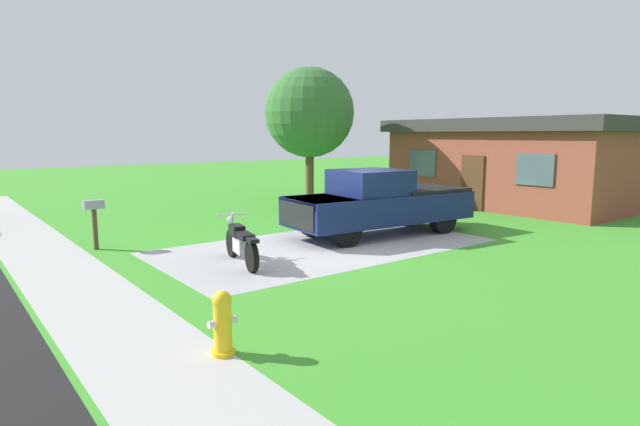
{
  "coord_description": "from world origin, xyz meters",
  "views": [
    {
      "loc": [
        10.42,
        -8.16,
        2.88
      ],
      "look_at": [
        0.04,
        -0.19,
        0.9
      ],
      "focal_mm": 29.12,
      "sensor_mm": 36.0,
      "label": 1
    }
  ],
  "objects_px": {
    "pickup_truck": "(382,202)",
    "shade_tree": "(310,113)",
    "fire_hydrant": "(223,324)",
    "neighbor_house": "(511,162)",
    "motorcycle": "(241,243)",
    "mailbox": "(94,211)"
  },
  "relations": [
    {
      "from": "pickup_truck",
      "to": "shade_tree",
      "type": "relative_size",
      "value": 1.01
    },
    {
      "from": "fire_hydrant",
      "to": "neighbor_house",
      "type": "xyz_separation_m",
      "value": [
        -6.2,
        16.24,
        1.36
      ]
    },
    {
      "from": "pickup_truck",
      "to": "shade_tree",
      "type": "bearing_deg",
      "value": 158.77
    },
    {
      "from": "motorcycle",
      "to": "shade_tree",
      "type": "xyz_separation_m",
      "value": [
        -8.04,
        7.84,
        3.33
      ]
    },
    {
      "from": "pickup_truck",
      "to": "neighbor_house",
      "type": "relative_size",
      "value": 0.6
    },
    {
      "from": "fire_hydrant",
      "to": "shade_tree",
      "type": "relative_size",
      "value": 0.15
    },
    {
      "from": "motorcycle",
      "to": "fire_hydrant",
      "type": "bearing_deg",
      "value": -31.73
    },
    {
      "from": "pickup_truck",
      "to": "mailbox",
      "type": "distance_m",
      "value": 7.74
    },
    {
      "from": "pickup_truck",
      "to": "mailbox",
      "type": "height_order",
      "value": "pickup_truck"
    },
    {
      "from": "pickup_truck",
      "to": "shade_tree",
      "type": "xyz_separation_m",
      "value": [
        -7.46,
        2.9,
        2.84
      ]
    },
    {
      "from": "fire_hydrant",
      "to": "shade_tree",
      "type": "height_order",
      "value": "shade_tree"
    },
    {
      "from": "shade_tree",
      "to": "neighbor_house",
      "type": "relative_size",
      "value": 0.6
    },
    {
      "from": "pickup_truck",
      "to": "mailbox",
      "type": "bearing_deg",
      "value": -112.63
    },
    {
      "from": "shade_tree",
      "to": "neighbor_house",
      "type": "xyz_separation_m",
      "value": [
        6.01,
        5.83,
        -2.01
      ]
    },
    {
      "from": "shade_tree",
      "to": "mailbox",
      "type": "bearing_deg",
      "value": -65.94
    },
    {
      "from": "fire_hydrant",
      "to": "mailbox",
      "type": "bearing_deg",
      "value": 177.18
    },
    {
      "from": "pickup_truck",
      "to": "neighbor_house",
      "type": "height_order",
      "value": "neighbor_house"
    },
    {
      "from": "pickup_truck",
      "to": "fire_hydrant",
      "type": "xyz_separation_m",
      "value": [
        4.75,
        -7.52,
        -0.53
      ]
    },
    {
      "from": "motorcycle",
      "to": "neighbor_house",
      "type": "bearing_deg",
      "value": 98.46
    },
    {
      "from": "fire_hydrant",
      "to": "neighbor_house",
      "type": "distance_m",
      "value": 17.44
    },
    {
      "from": "motorcycle",
      "to": "neighbor_house",
      "type": "distance_m",
      "value": 13.88
    },
    {
      "from": "pickup_truck",
      "to": "neighbor_house",
      "type": "distance_m",
      "value": 8.88
    }
  ]
}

